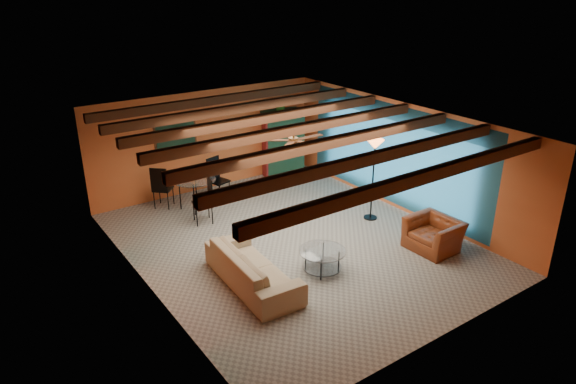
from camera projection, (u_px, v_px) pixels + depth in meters
room at (290, 139)px, 10.66m from camera, size 6.52×8.01×2.71m
sofa at (253, 268)px, 9.85m from camera, size 1.07×2.45×0.70m
armchair at (433, 234)px, 11.12m from camera, size 0.95×1.08×0.69m
coffee_table at (322, 261)px, 10.31m from camera, size 0.97×0.97×0.47m
dining_table at (195, 188)px, 12.96m from camera, size 2.66×2.66×1.12m
armoire at (281, 144)px, 15.09m from camera, size 1.17×0.79×1.87m
floor_lamp at (373, 180)px, 12.28m from camera, size 0.48×0.48×1.99m
ceiling_fan at (294, 140)px, 10.58m from camera, size 1.50×1.50×0.44m
painting at (176, 136)px, 13.37m from camera, size 1.05×0.03×0.65m
potted_plant at (281, 104)px, 14.63m from camera, size 0.51×0.46×0.49m
vase at (193, 164)px, 12.71m from camera, size 0.21×0.21×0.18m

